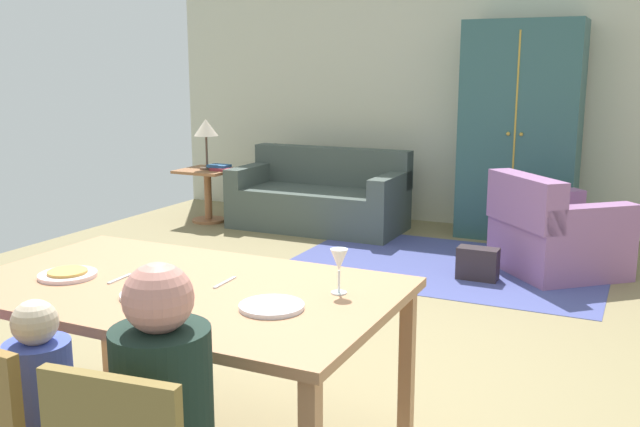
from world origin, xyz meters
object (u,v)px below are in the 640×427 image
at_px(armchair, 554,235).
at_px(dining_table, 179,299).
at_px(table_lamp, 206,129).
at_px(book_upper, 219,166).
at_px(side_table, 208,188).
at_px(book_lower, 222,169).
at_px(plate_near_man, 68,275).
at_px(plate_near_woman, 272,306).
at_px(handbag, 478,264).
at_px(armoire, 520,132).
at_px(plate_near_child, 152,295).
at_px(couch, 320,199).
at_px(wine_glass, 339,262).

bearing_deg(armchair, dining_table, -107.05).
height_order(table_lamp, book_upper, table_lamp).
height_order(side_table, table_lamp, table_lamp).
distance_m(armchair, book_lower, 3.51).
height_order(armchair, book_upper, armchair).
xyz_separation_m(plate_near_man, plate_near_woman, (1.01, 0.02, 0.00)).
bearing_deg(handbag, table_lamp, 164.14).
bearing_deg(armoire, plate_near_child, -96.82).
bearing_deg(plate_near_woman, armoire, 89.06).
bearing_deg(armchair, table_lamp, 173.24).
bearing_deg(armoire, couch, -167.08).
relative_size(plate_near_man, plate_near_woman, 1.00).
height_order(dining_table, plate_near_child, plate_near_child).
relative_size(wine_glass, handbag, 0.58).
xyz_separation_m(plate_near_woman, wine_glass, (0.16, 0.28, 0.12)).
distance_m(dining_table, couch, 4.48).
height_order(plate_near_man, armchair, armchair).
relative_size(plate_near_man, side_table, 0.43).
distance_m(couch, table_lamp, 1.44).
bearing_deg(table_lamp, armchair, -6.76).
xyz_separation_m(couch, armchair, (2.45, -0.69, 0.02)).
relative_size(plate_near_woman, couch, 0.14).
height_order(plate_near_child, book_lower, plate_near_child).
bearing_deg(dining_table, table_lamp, 122.89).
xyz_separation_m(plate_near_child, wine_glass, (0.66, 0.36, 0.12)).
bearing_deg(wine_glass, book_lower, 128.69).
bearing_deg(dining_table, armchair, 72.95).
relative_size(armoire, table_lamp, 3.89).
height_order(dining_table, plate_near_woman, plate_near_woman).
distance_m(plate_near_woman, book_upper, 5.06).
relative_size(plate_near_child, book_upper, 1.14).
bearing_deg(handbag, side_table, 164.14).
bearing_deg(plate_near_woman, handbag, 88.60).
bearing_deg(table_lamp, book_upper, 6.85).
bearing_deg(plate_near_woman, plate_near_man, -178.86).
bearing_deg(table_lamp, plate_near_woman, -52.99).
xyz_separation_m(couch, side_table, (-1.23, -0.26, 0.07)).
relative_size(dining_table, book_lower, 8.34).
distance_m(plate_near_woman, armchair, 3.74).
bearing_deg(wine_glass, book_upper, 128.97).
xyz_separation_m(plate_near_man, wine_glass, (1.17, 0.30, 0.12)).
relative_size(plate_near_man, handbag, 0.78).
bearing_deg(table_lamp, armoire, 12.51).
bearing_deg(plate_near_man, armchair, 66.55).
bearing_deg(handbag, plate_near_child, -100.08).
xyz_separation_m(couch, table_lamp, (-1.23, -0.26, 0.71)).
distance_m(wine_glass, armchair, 3.46).
xyz_separation_m(plate_near_child, book_upper, (-2.44, 4.20, -0.15)).
bearing_deg(wine_glass, dining_table, -164.76).
bearing_deg(plate_near_woman, side_table, 127.01).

